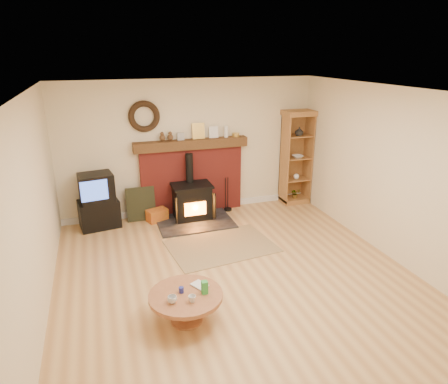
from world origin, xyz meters
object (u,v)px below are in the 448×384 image
object	(u,v)px
wood_stove	(193,203)
tv_unit	(98,202)
curio_cabinet	(296,157)
coffee_table	(186,299)

from	to	relation	value
wood_stove	tv_unit	bearing A→B (deg)	173.41
wood_stove	curio_cabinet	distance (m)	2.40
tv_unit	coffee_table	size ratio (longest dim) A/B	1.16
coffee_table	wood_stove	bearing A→B (deg)	74.90
tv_unit	curio_cabinet	size ratio (longest dim) A/B	0.52
wood_stove	tv_unit	size ratio (longest dim) A/B	1.38
curio_cabinet	coffee_table	xyz separation A→B (m)	(-3.10, -3.26, -0.67)
coffee_table	curio_cabinet	bearing A→B (deg)	46.45
tv_unit	wood_stove	bearing A→B (deg)	-6.59
wood_stove	curio_cabinet	world-z (taller)	curio_cabinet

